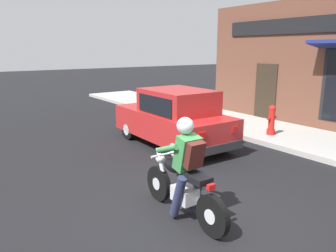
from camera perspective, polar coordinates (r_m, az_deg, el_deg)
The scene contains 5 objects.
ground_plane at distance 5.38m, azimuth 3.68°, elevation -15.75°, with size 80.00×80.00×0.00m, color black.
sidewalk_curb at distance 11.06m, azimuth 15.83°, elevation -0.52°, with size 2.60×22.00×0.14m, color #ADAAA3.
motorcycle_with_rider at distance 5.14m, azimuth 2.79°, elevation -8.77°, with size 0.56×2.02×1.62m.
car_hatchback at distance 8.94m, azimuth 1.00°, elevation 1.35°, with size 1.73×3.82×1.57m.
fire_hydrant at distance 10.07m, azimuth 17.58°, elevation 0.96°, with size 0.36×0.24×0.88m.
Camera 1 is at (-3.02, -3.61, 2.60)m, focal length 35.00 mm.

